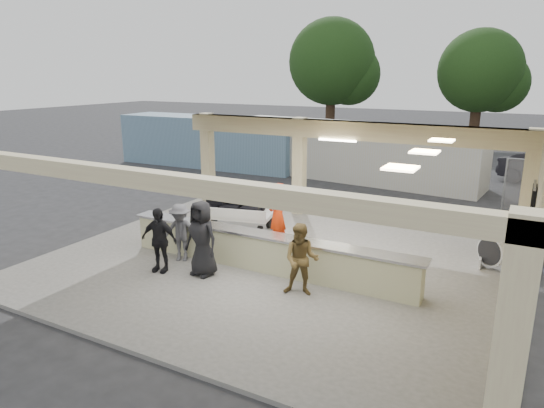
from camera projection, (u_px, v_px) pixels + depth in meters
The scene contains 14 objects.
ground at pixel (274, 266), 13.06m from camera, with size 120.00×120.00×0.00m, color #28282A.
pavilion at pixel (292, 213), 13.17m from camera, with size 12.01×10.00×3.55m.
baggage_counter at pixel (265, 252), 12.48m from camera, with size 8.20×0.58×0.98m.
luggage_cart at pixel (235, 207), 15.60m from camera, with size 2.69×2.00×1.41m.
drum_fan at pixel (493, 251), 12.53m from camera, with size 0.80×0.71×0.90m.
baggage_handler at pixel (278, 215), 14.11m from camera, with size 0.69×0.38×1.89m, color red.
passenger_a at pixel (301, 260), 10.98m from camera, with size 0.82×0.36×1.69m, color brown.
passenger_b at pixel (159, 240), 12.31m from camera, with size 0.99×0.36×1.68m, color black.
passenger_c at pixel (181, 232), 13.03m from camera, with size 1.03×0.36×1.59m, color #49494E.
passenger_d at pixel (202, 238), 12.05m from camera, with size 0.94×0.39×1.93m, color black.
container_white at pixel (350, 151), 23.68m from camera, with size 12.57×2.51×2.72m, color beige.
container_blue at pixel (210, 141), 27.01m from camera, with size 10.49×2.52×2.73m, color #6A8EA9.
tree_left at pixel (336, 65), 35.64m from camera, with size 6.60×6.30×9.00m.
tree_mid at pixel (485, 74), 32.92m from camera, with size 6.00×5.60×8.00m.
Camera 1 is at (5.73, -10.73, 5.04)m, focal length 32.00 mm.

